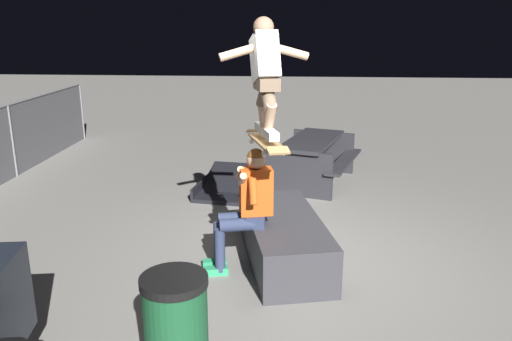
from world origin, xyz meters
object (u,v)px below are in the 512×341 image
(person_sitting_on_ledge, at_px, (246,203))
(trash_bin, at_px, (177,339))
(skateboard, at_px, (266,142))
(picnic_table_back, at_px, (311,154))
(skater_airborne, at_px, (265,71))
(ledge_box_main, at_px, (284,239))
(kicker_ramp, at_px, (227,187))

(person_sitting_on_ledge, xyz_separation_m, trash_bin, (-2.04, 0.30, -0.27))
(skateboard, height_order, trash_bin, skateboard)
(person_sitting_on_ledge, distance_m, trash_bin, 2.08)
(picnic_table_back, bearing_deg, skater_airborne, 169.85)
(skater_airborne, distance_m, trash_bin, 2.61)
(person_sitting_on_ledge, distance_m, picnic_table_back, 3.30)
(skateboard, bearing_deg, picnic_table_back, -9.71)
(ledge_box_main, bearing_deg, kicker_ramp, 21.69)
(kicker_ramp, xyz_separation_m, trash_bin, (-4.66, -0.25, 0.42))
(skateboard, distance_m, picnic_table_back, 3.53)
(kicker_ramp, height_order, picnic_table_back, picnic_table_back)
(kicker_ramp, bearing_deg, person_sitting_on_ledge, -168.27)
(ledge_box_main, height_order, skater_airborne, skater_airborne)
(skater_airborne, height_order, trash_bin, skater_airborne)
(skateboard, distance_m, trash_bin, 2.19)
(kicker_ramp, xyz_separation_m, picnic_table_back, (0.58, -1.34, 0.43))
(skateboard, bearing_deg, kicker_ramp, 15.43)
(skater_airborne, relative_size, kicker_ramp, 0.81)
(ledge_box_main, relative_size, person_sitting_on_ledge, 1.40)
(skateboard, height_order, kicker_ramp, skateboard)
(person_sitting_on_ledge, xyz_separation_m, skater_airborne, (-0.10, -0.21, 1.39))
(ledge_box_main, relative_size, skater_airborne, 1.68)
(skateboard, xyz_separation_m, kicker_ramp, (2.77, 0.77, -1.40))
(ledge_box_main, relative_size, skateboard, 1.82)
(picnic_table_back, distance_m, trash_bin, 5.35)
(skateboard, height_order, picnic_table_back, skateboard)
(skater_airborne, distance_m, picnic_table_back, 3.73)
(person_sitting_on_ledge, relative_size, kicker_ramp, 0.97)
(person_sitting_on_ledge, bearing_deg, trash_bin, 171.70)
(person_sitting_on_ledge, relative_size, skater_airborne, 1.21)
(person_sitting_on_ledge, relative_size, skateboard, 1.31)
(person_sitting_on_ledge, height_order, trash_bin, person_sitting_on_ledge)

